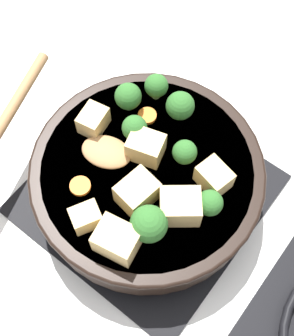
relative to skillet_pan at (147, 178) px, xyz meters
The scene contains 20 objects.
ground_plane 0.06m from the skillet_pan, 137.82° to the right, with size 2.40×2.40×0.00m, color silver.
front_burner_grate 0.05m from the skillet_pan, 137.82° to the right, with size 0.31×0.31×0.03m.
skillet_pan is the anchor object (origin of this frame).
wooden_spoon 0.15m from the skillet_pan, 73.71° to the right, with size 0.22×0.22×0.02m.
tofu_cube_center_large 0.06m from the skillet_pan, 21.31° to the left, with size 0.05×0.04×0.04m, color #DBB770.
tofu_cube_near_handle 0.12m from the skillet_pan, 18.74° to the left, with size 0.05×0.04×0.04m, color #DBB770.
tofu_cube_east_chunk 0.11m from the skillet_pan, 94.48° to the right, with size 0.04×0.03×0.03m, color #DBB770.
tofu_cube_west_chunk 0.10m from the skillet_pan, 115.16° to the left, with size 0.04×0.03×0.03m, color #DBB770.
tofu_cube_back_piece 0.05m from the skillet_pan, 137.62° to the right, with size 0.05×0.04×0.04m, color #DBB770.
tofu_cube_front_piece 0.11m from the skillet_pan, ahead, with size 0.04×0.03×0.03m, color #DBB770.
tofu_cube_mid_small 0.09m from the skillet_pan, 71.54° to the left, with size 0.05×0.04×0.04m, color #DBB770.
broccoli_floret_near_spoon 0.10m from the skillet_pan, 39.19° to the left, with size 0.05×0.05×0.05m.
broccoli_floret_center_top 0.11m from the skillet_pan, 91.00° to the left, with size 0.03×0.03×0.04m.
broccoli_floret_east_rim 0.13m from the skillet_pan, 148.38° to the right, with size 0.03×0.03×0.04m.
broccoli_floret_west_rim 0.11m from the skillet_pan, behind, with size 0.04×0.04×0.05m.
broccoli_floret_north_edge 0.11m from the skillet_pan, 127.39° to the right, with size 0.04×0.04×0.04m.
broccoli_floret_south_cluster 0.07m from the skillet_pan, 143.06° to the left, with size 0.03×0.03×0.04m.
broccoli_floret_mid_floret 0.07m from the skillet_pan, 123.54° to the right, with size 0.03×0.03×0.04m.
carrot_slice_orange_thin 0.09m from the skillet_pan, 142.19° to the right, with size 0.03×0.03×0.01m, color orange.
carrot_slice_near_center 0.09m from the skillet_pan, 36.03° to the right, with size 0.03×0.03×0.01m, color orange.
Camera 1 is at (0.22, 0.17, 0.64)m, focal length 50.00 mm.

